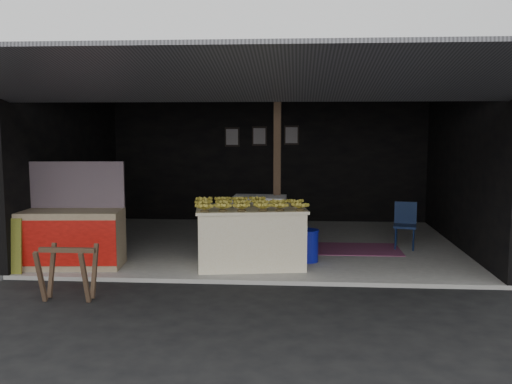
# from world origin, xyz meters

# --- Properties ---
(ground) EXTENTS (80.00, 80.00, 0.00)m
(ground) POSITION_xyz_m (0.00, 0.00, 0.00)
(ground) COLOR black
(ground) RESTS_ON ground
(concrete_slab) EXTENTS (7.00, 5.00, 0.06)m
(concrete_slab) POSITION_xyz_m (0.00, 2.50, 0.03)
(concrete_slab) COLOR gray
(concrete_slab) RESTS_ON ground
(shophouse) EXTENTS (7.40, 7.29, 3.02)m
(shophouse) POSITION_xyz_m (0.00, 2.82, 2.10)
(shophouse) COLOR black
(shophouse) RESTS_ON ground
(banana_table) EXTENTS (1.75, 1.23, 0.89)m
(banana_table) POSITION_xyz_m (-0.05, 0.82, 0.51)
(banana_table) COLOR white
(banana_table) RESTS_ON concrete_slab
(banana_pile) EXTENTS (1.61, 1.11, 0.18)m
(banana_pile) POSITION_xyz_m (-0.05, 0.82, 1.04)
(banana_pile) COLOR gold
(banana_pile) RESTS_ON banana_table
(white_crate) EXTENTS (0.88, 0.62, 0.95)m
(white_crate) POSITION_xyz_m (0.02, 1.68, 0.54)
(white_crate) COLOR white
(white_crate) RESTS_ON concrete_slab
(neighbor_stall) EXTENTS (1.57, 0.81, 1.56)m
(neighbor_stall) POSITION_xyz_m (-2.73, 0.58, 0.53)
(neighbor_stall) COLOR #998466
(neighbor_stall) RESTS_ON concrete_slab
(green_signboard) EXTENTS (0.53, 0.11, 0.79)m
(green_signboard) POSITION_xyz_m (-3.54, 0.13, 0.46)
(green_signboard) COLOR black
(green_signboard) RESTS_ON concrete_slab
(sawhorse) EXTENTS (0.70, 0.60, 0.67)m
(sawhorse) POSITION_xyz_m (-2.19, -0.88, 0.43)
(sawhorse) COLOR #4A3325
(sawhorse) RESTS_ON ground
(water_barrel) EXTENTS (0.32, 0.32, 0.47)m
(water_barrel) POSITION_xyz_m (0.81, 1.16, 0.30)
(water_barrel) COLOR #0D1495
(water_barrel) RESTS_ON concrete_slab
(plastic_chair) EXTENTS (0.44, 0.44, 0.79)m
(plastic_chair) POSITION_xyz_m (2.50, 2.28, 0.52)
(plastic_chair) COLOR #091534
(plastic_chair) RESTS_ON concrete_slab
(magenta_rug) EXTENTS (1.50, 1.00, 0.01)m
(magenta_rug) POSITION_xyz_m (1.64, 2.09, 0.07)
(magenta_rug) COLOR #7C1B4B
(magenta_rug) RESTS_ON concrete_slab
(picture_frames) EXTENTS (1.62, 0.04, 0.46)m
(picture_frames) POSITION_xyz_m (-0.17, 4.89, 1.93)
(picture_frames) COLOR black
(picture_frames) RESTS_ON shophouse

